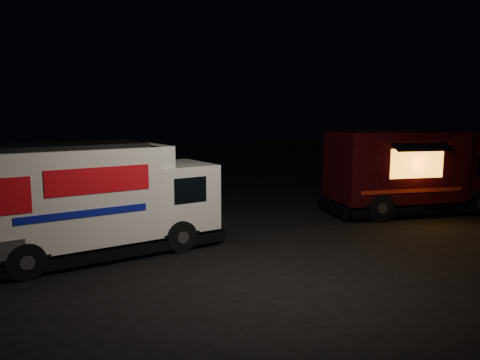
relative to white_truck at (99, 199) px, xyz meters
name	(u,v)px	position (x,y,z in m)	size (l,w,h in m)	color
ground	(267,239)	(4.82, -0.78, -1.54)	(80.00, 80.00, 0.00)	black
white_truck	(99,199)	(0.00, 0.00, 0.00)	(6.78, 2.31, 3.07)	silver
red_truck	(415,170)	(11.98, 0.18, 0.10)	(7.03, 2.59, 3.27)	#32090E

